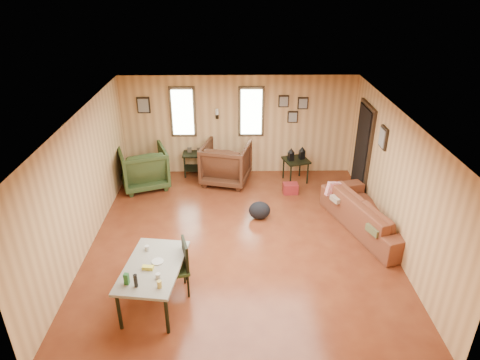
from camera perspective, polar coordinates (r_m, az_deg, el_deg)
The scene contains 11 objects.
room at distance 7.74m, azimuth 1.27°, elevation 0.62°, with size 5.54×6.04×2.44m.
sofa at distance 8.56m, azimuth 17.21°, elevation -3.63°, with size 2.34×0.68×0.91m, color brown.
recliner_brown at distance 9.97m, azimuth -1.89°, elevation 2.52°, with size 1.03×0.97×1.06m, color #432314.
recliner_green at distance 10.01m, azimuth -12.75°, elevation 1.87°, with size 1.01×0.95×1.04m, color #2B3B1B.
end_table at distance 10.46m, azimuth -6.03°, elevation 2.77°, with size 0.56×0.51×0.71m.
side_table at distance 10.07m, azimuth 7.50°, elevation 2.89°, with size 0.67×0.67×0.86m.
cooler at distance 9.69m, azimuth 6.74°, elevation -1.12°, with size 0.34×0.25×0.23m.
backpack at distance 8.65m, azimuth 2.62°, elevation -4.07°, with size 0.46×0.36×0.38m.
sofa_pillows at distance 8.34m, azimuth 15.29°, elevation -3.86°, with size 0.96×1.66×0.34m.
dining_table at distance 6.52m, azimuth -11.54°, elevation -11.60°, with size 0.97×1.44×0.88m.
dining_chair at distance 6.72m, azimuth -8.14°, elevation -11.11°, with size 0.51×0.51×0.92m.
Camera 1 is at (-0.10, -6.68, 4.60)m, focal length 32.00 mm.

